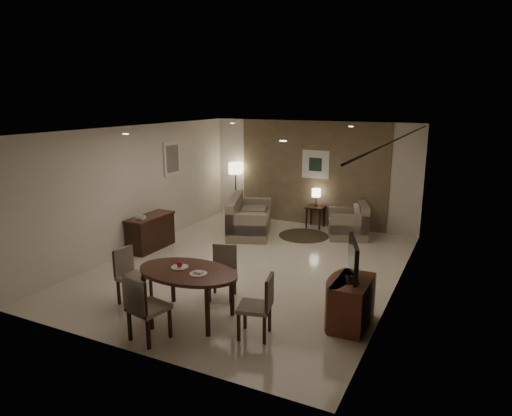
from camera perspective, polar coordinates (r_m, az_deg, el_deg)
The scene contains 31 objects.
room_shell at distance 9.10m, azimuth 0.56°, elevation 1.49°, with size 5.50×7.00×2.70m.
taupe_accent at distance 11.91m, azimuth 7.00°, elevation 4.28°, with size 3.96×0.03×2.70m, color olive.
curtain_wall at distance 7.96m, azimuth 16.94°, elevation -1.12°, with size 0.08×6.70×2.58m, color beige, non-canonical shape.
curtain_rod at distance 7.74m, azimuth 17.61°, elevation 8.37°, with size 0.03×0.03×6.80m, color black.
art_back_frame at distance 11.82m, azimuth 7.46°, elevation 5.42°, with size 0.72×0.03×0.72m, color silver.
art_back_canvas at distance 11.81m, azimuth 7.43°, elevation 5.41°, with size 0.34×0.01×0.34m, color #1C321F.
art_left_frame at distance 11.09m, azimuth -10.45°, elevation 6.08°, with size 0.03×0.60×0.80m, color silver.
art_left_canvas at distance 11.08m, azimuth -10.39°, elevation 6.08°, with size 0.01×0.46×0.64m, color gray.
downlight_nl at distance 7.86m, azimuth -15.98°, elevation 8.88°, with size 0.10×0.10×0.01m, color white.
downlight_nr at distance 6.34m, azimuth 3.42°, elevation 8.36°, with size 0.10×0.10×0.01m, color white.
downlight_fl at distance 10.80m, azimuth -2.97°, elevation 10.54°, with size 0.10×0.10×0.01m, color white.
downlight_fr at distance 9.76m, azimuth 11.78°, elevation 9.95°, with size 0.10×0.10×0.01m, color white.
console_desk at distance 10.33m, azimuth -13.02°, elevation -2.98°, with size 0.48×1.20×0.75m, color #4C2418, non-canonical shape.
telephone at distance 9.99m, azimuth -14.22°, elevation -1.07°, with size 0.20×0.14×0.09m, color white, non-canonical shape.
tv_cabinet at distance 6.94m, azimuth 11.93°, elevation -11.53°, with size 0.48×0.90×0.70m, color #5A291B, non-canonical shape.
flat_tv at distance 6.69m, azimuth 12.04°, elevation -6.30°, with size 0.06×0.88×0.60m, color black, non-canonical shape.
dining_table at distance 7.08m, azimuth -8.41°, elevation -10.60°, with size 1.61×1.01×0.76m, color #4C2418, non-canonical shape.
chair_near at distance 6.54m, azimuth -13.24°, elevation -11.94°, with size 0.47×0.47×0.96m, color gray, non-canonical shape.
chair_far at distance 7.63m, azimuth -4.25°, elevation -8.14°, with size 0.42×0.42×0.88m, color gray, non-canonical shape.
chair_left at distance 7.71m, azimuth -15.00°, elevation -8.26°, with size 0.44×0.44×0.90m, color gray, non-canonical shape.
chair_right at distance 6.46m, azimuth -0.19°, elevation -12.18°, with size 0.44×0.44×0.90m, color gray, non-canonical shape.
plate_a at distance 7.06m, azimuth -9.51°, elevation -7.30°, with size 0.26×0.26×0.02m, color white.
plate_b at distance 6.77m, azimuth -7.22°, elevation -8.15°, with size 0.26×0.26×0.02m, color white.
fruit_apple at distance 7.05m, azimuth -9.52°, elevation -6.90°, with size 0.09×0.09×0.09m, color #B6142E.
napkin at distance 6.77m, azimuth -7.22°, elevation -7.97°, with size 0.12×0.08×0.03m, color white.
round_rug at distance 11.15m, azimuth 5.98°, elevation -3.44°, with size 1.21×1.21×0.01m, color #3A3320.
sofa at distance 11.24m, azimuth -0.79°, elevation -0.91°, with size 0.94×1.88×0.89m, color gray, non-canonical shape.
armchair at distance 11.10m, azimuth 11.44°, elevation -1.53°, with size 0.93×0.88×0.83m, color gray, non-canonical shape.
side_table at distance 11.83m, azimuth 7.42°, elevation -1.10°, with size 0.44×0.44×0.56m, color black, non-canonical shape.
table_lamp at distance 11.73m, azimuth 7.53°, elevation 1.43°, with size 0.22×0.22×0.50m, color #FFEAC1, non-canonical shape.
floor_lamp at distance 12.66m, azimuth -2.54°, elevation 2.23°, with size 0.39×0.39×1.53m, color #FFE5B7, non-canonical shape.
Camera 1 is at (3.84, -7.63, 3.27)m, focal length 32.00 mm.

